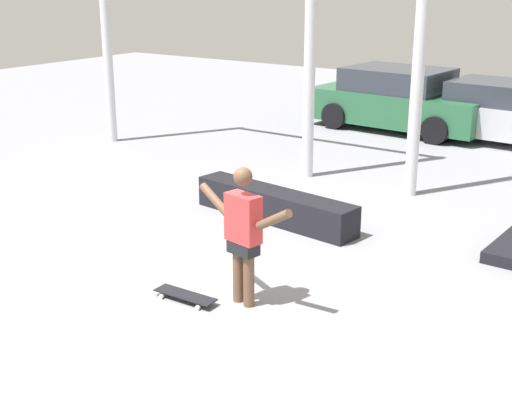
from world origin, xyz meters
name	(u,v)px	position (x,y,z in m)	size (l,w,h in m)	color
ground_plane	(174,277)	(0.00, 0.00, 0.00)	(36.00, 36.00, 0.00)	gray
skateboarder	(243,230)	(1.10, -0.09, 0.86)	(1.37, 0.35, 1.56)	brown
skateboard	(185,295)	(0.53, -0.41, 0.06)	(0.76, 0.26, 0.08)	black
grind_box	(275,205)	(-0.15, 2.42, 0.23)	(2.72, 0.47, 0.45)	black
parked_car_green	(401,100)	(-1.28, 9.42, 0.67)	(4.18, 2.23, 1.40)	#28603D
parked_car_silver	(512,114)	(1.21, 9.50, 0.62)	(4.20, 1.99, 1.28)	#B7BABF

